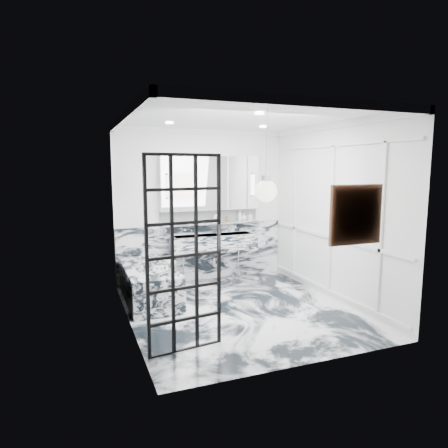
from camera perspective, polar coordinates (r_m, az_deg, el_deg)
name	(u,v)px	position (r m, az deg, el deg)	size (l,w,h in m)	color
floor	(239,310)	(6.10, 2.21, -12.11)	(3.60, 3.60, 0.00)	white
ceiling	(240,117)	(5.77, 2.37, 14.99)	(3.60, 3.60, 0.00)	white
wall_back	(202,206)	(7.45, -3.20, 2.65)	(3.60, 3.60, 0.00)	white
wall_front	(309,237)	(4.20, 12.06, -1.83)	(3.60, 3.60, 0.00)	white
wall_left	(127,222)	(5.35, -13.67, 0.25)	(3.60, 3.60, 0.00)	white
wall_right	(332,212)	(6.57, 15.23, 1.63)	(3.60, 3.60, 0.00)	white
marble_clad_back	(202,252)	(7.56, -3.09, -3.99)	(3.18, 0.05, 1.05)	white
marble_clad_left	(129,227)	(5.36, -13.49, -0.38)	(0.02, 3.56, 2.68)	white
panel_molding	(331,219)	(6.57, 15.05, 0.76)	(0.03, 3.40, 2.30)	white
soap_bottle_a	(240,215)	(7.64, 2.28, 1.24)	(0.08, 0.08, 0.21)	#8C5919
soap_bottle_b	(250,216)	(7.73, 3.73, 1.12)	(0.07, 0.07, 0.16)	#4C4C51
soap_bottle_c	(244,217)	(7.68, 2.87, 1.02)	(0.11, 0.11, 0.14)	silver
face_pot	(217,218)	(7.47, -1.03, 0.87)	(0.14, 0.14, 0.14)	white
amber_bottle	(227,219)	(7.55, 0.41, 0.75)	(0.04, 0.04, 0.10)	#8C5919
flower_vase	(171,272)	(5.84, -7.63, -6.83)	(0.07, 0.07, 0.12)	silver
crittall_door	(185,256)	(4.53, -5.66, -4.51)	(0.88, 0.04, 2.25)	black
artwork	(356,215)	(4.56, 18.33, 1.27)	(0.56, 0.05, 0.56)	#D35415
pendant_light	(266,191)	(4.40, 6.01, 4.70)	(0.24, 0.24, 0.24)	white
trough_sink	(214,243)	(7.36, -1.46, -2.68)	(1.60, 0.45, 0.30)	silver
ledge	(211,223)	(7.46, -1.90, 0.11)	(1.90, 0.14, 0.04)	silver
subway_tile	(210,216)	(7.50, -2.06, 1.19)	(1.90, 0.03, 0.23)	white
mirror_cabinet	(211,183)	(7.39, -1.94, 5.88)	(1.90, 0.16, 1.00)	white
sconce_left	(168,186)	(7.08, -8.00, 5.38)	(0.07, 0.07, 0.40)	white
sconce_right	(253,185)	(7.62, 4.17, 5.63)	(0.07, 0.07, 0.40)	white
bathtub	(149,284)	(6.51, -10.62, -8.38)	(0.75, 1.65, 0.55)	silver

